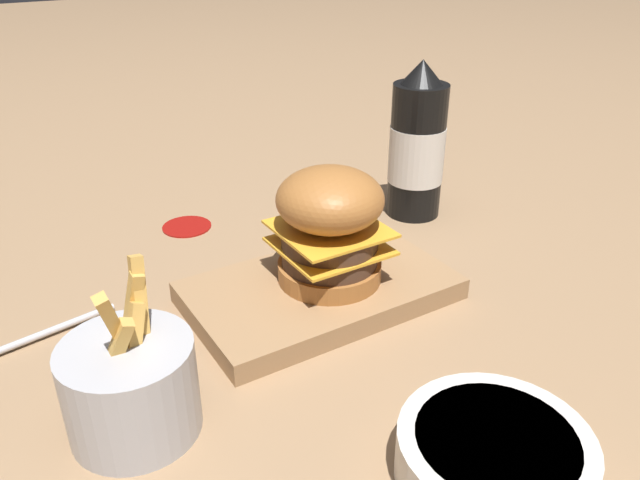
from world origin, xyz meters
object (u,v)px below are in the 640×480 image
object	(u,v)px
serving_board	(320,290)
burger	(330,225)
ketchup_bottle	(417,147)
fries_basket	(131,386)
side_bowl	(494,456)

from	to	relation	value
serving_board	burger	xyz separation A→B (m)	(-0.01, 0.00, 0.08)
serving_board	ketchup_bottle	xyz separation A→B (m)	(-0.23, -0.12, 0.08)
serving_board	ketchup_bottle	size ratio (longest dim) A/B	1.31
fries_basket	side_bowl	bearing A→B (deg)	137.44
burger	side_bowl	bearing A→B (deg)	83.32
serving_board	burger	size ratio (longest dim) A/B	2.23
ketchup_bottle	side_bowl	bearing A→B (deg)	57.90
fries_basket	serving_board	bearing A→B (deg)	-159.76
ketchup_bottle	fries_basket	bearing A→B (deg)	24.43
burger	fries_basket	world-z (taller)	burger
serving_board	side_bowl	xyz separation A→B (m)	(0.02, 0.27, 0.01)
ketchup_bottle	fries_basket	world-z (taller)	ketchup_bottle
ketchup_bottle	side_bowl	xyz separation A→B (m)	(0.25, 0.40, -0.07)
serving_board	ketchup_bottle	bearing A→B (deg)	-151.67
burger	ketchup_bottle	size ratio (longest dim) A/B	0.59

